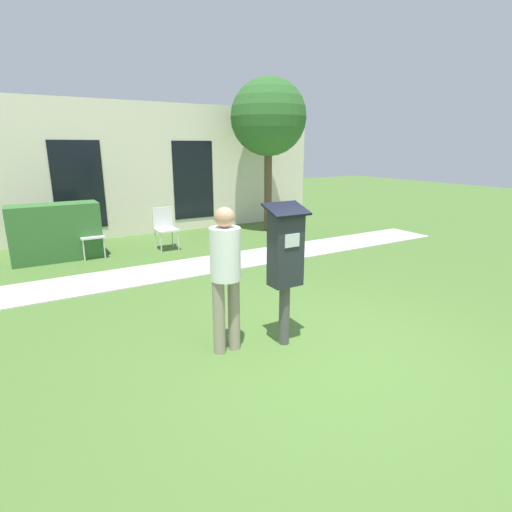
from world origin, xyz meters
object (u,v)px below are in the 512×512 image
(person_standing, at_px, (226,269))
(outdoor_chair_left, at_px, (90,231))
(parking_meter, at_px, (285,257))
(outdoor_chair_middle, at_px, (165,225))

(person_standing, height_order, outdoor_chair_left, person_standing)
(parking_meter, height_order, outdoor_chair_middle, parking_meter)
(outdoor_chair_middle, bearing_deg, outdoor_chair_left, 160.83)
(person_standing, distance_m, outdoor_chair_middle, 4.81)
(person_standing, relative_size, outdoor_chair_middle, 1.76)
(parking_meter, height_order, person_standing, parking_meter)
(parking_meter, xyz_separation_m, person_standing, (-0.63, 0.18, -0.09))
(outdoor_chair_left, bearing_deg, parking_meter, -83.04)
(parking_meter, relative_size, person_standing, 1.01)
(outdoor_chair_left, xyz_separation_m, outdoor_chair_middle, (1.49, -0.13, 0.00))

